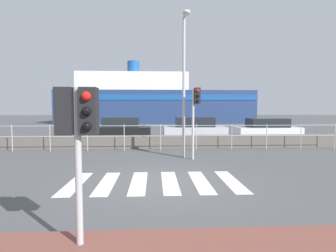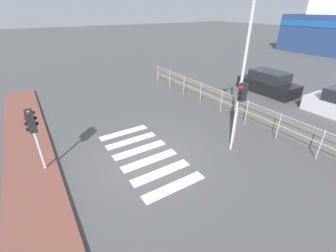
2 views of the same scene
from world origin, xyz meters
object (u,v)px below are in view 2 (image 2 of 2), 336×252
at_px(streetlamp, 242,59).
at_px(parked_car_black, 268,83).
at_px(traffic_light_near, 32,126).
at_px(traffic_light_far, 239,103).

relative_size(streetlamp, parked_car_black, 1.47).
height_order(streetlamp, parked_car_black, streetlamp).
bearing_deg(traffic_light_near, traffic_light_far, 67.98).
bearing_deg(parked_car_black, traffic_light_near, -85.18).
bearing_deg(streetlamp, traffic_light_far, -32.73).
distance_m(streetlamp, parked_car_black, 8.95).
distance_m(traffic_light_near, parked_car_black, 14.94).
bearing_deg(parked_car_black, streetlamp, -64.39).
relative_size(traffic_light_far, streetlamp, 0.49).
distance_m(traffic_light_near, streetlamp, 7.86).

